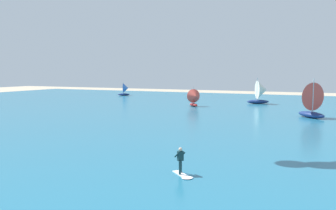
{
  "coord_description": "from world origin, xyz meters",
  "views": [
    {
      "loc": [
        10.34,
        -3.44,
        6.41
      ],
      "look_at": [
        0.75,
        17.62,
        4.14
      ],
      "focal_mm": 36.59,
      "sensor_mm": 36.0,
      "label": 1
    }
  ],
  "objects_px": {
    "sailboat_far_left": "(125,89)",
    "sailboat_near_shore": "(308,99)",
    "sailboat_trailing": "(195,98)",
    "kitesurfer": "(182,165)",
    "sailboat_anchored_offshore": "(261,92)"
  },
  "relations": [
    {
      "from": "sailboat_far_left",
      "to": "sailboat_near_shore",
      "type": "height_order",
      "value": "sailboat_near_shore"
    },
    {
      "from": "sailboat_trailing",
      "to": "sailboat_near_shore",
      "type": "xyz_separation_m",
      "value": [
        19.33,
        -7.16,
        0.87
      ]
    },
    {
      "from": "kitesurfer",
      "to": "sailboat_anchored_offshore",
      "type": "bearing_deg",
      "value": 93.95
    },
    {
      "from": "kitesurfer",
      "to": "sailboat_far_left",
      "type": "xyz_separation_m",
      "value": [
        -40.06,
        58.7,
        1.09
      ]
    },
    {
      "from": "sailboat_anchored_offshore",
      "to": "sailboat_near_shore",
      "type": "xyz_separation_m",
      "value": [
        9.27,
        -17.73,
        0.15
      ]
    },
    {
      "from": "sailboat_far_left",
      "to": "sailboat_near_shore",
      "type": "bearing_deg",
      "value": -30.14
    },
    {
      "from": "sailboat_near_shore",
      "to": "sailboat_anchored_offshore",
      "type": "bearing_deg",
      "value": 117.62
    },
    {
      "from": "kitesurfer",
      "to": "sailboat_anchored_offshore",
      "type": "xyz_separation_m",
      "value": [
        -3.43,
        49.77,
        1.73
      ]
    },
    {
      "from": "sailboat_trailing",
      "to": "sailboat_anchored_offshore",
      "type": "relative_size",
      "value": 0.69
    },
    {
      "from": "sailboat_anchored_offshore",
      "to": "sailboat_near_shore",
      "type": "relative_size",
      "value": 0.94
    },
    {
      "from": "kitesurfer",
      "to": "sailboat_anchored_offshore",
      "type": "relative_size",
      "value": 0.36
    },
    {
      "from": "kitesurfer",
      "to": "sailboat_near_shore",
      "type": "relative_size",
      "value": 0.34
    },
    {
      "from": "kitesurfer",
      "to": "sailboat_near_shore",
      "type": "xyz_separation_m",
      "value": [
        5.84,
        32.05,
        1.89
      ]
    },
    {
      "from": "kitesurfer",
      "to": "sailboat_far_left",
      "type": "height_order",
      "value": "sailboat_far_left"
    },
    {
      "from": "sailboat_anchored_offshore",
      "to": "sailboat_near_shore",
      "type": "bearing_deg",
      "value": -62.38
    }
  ]
}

